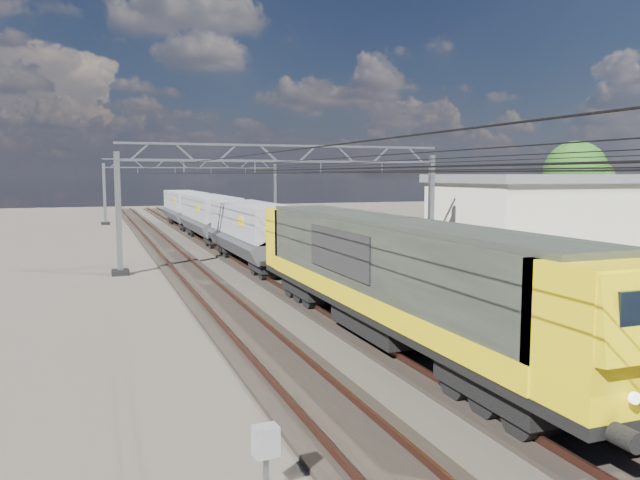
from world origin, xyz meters
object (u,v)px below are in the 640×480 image
object	(u,v)px
catenary_gantry_mid	(289,200)
tree_far	(580,175)
locomotive	(389,271)
industrial_shed	(566,211)
trackside_cabinet	(266,443)
hopper_wagon_lead	(253,229)
catenary_gantry_far	(194,188)
hopper_wagon_mid	(210,214)
hopper_wagon_third	(185,206)

from	to	relation	value
catenary_gantry_mid	tree_far	world-z (taller)	tree_far
locomotive	industrial_shed	size ratio (longest dim) A/B	1.13
tree_far	trackside_cabinet	bearing A→B (deg)	-137.79
locomotive	hopper_wagon_lead	xyz separation A→B (m)	(-0.00, 17.70, -0.09)
hopper_wagon_lead	tree_far	size ratio (longest dim) A/B	1.55
catenary_gantry_far	hopper_wagon_lead	distance (m)	35.55
catenary_gantry_mid	tree_far	size ratio (longest dim) A/B	2.37
hopper_wagon_mid	hopper_wagon_third	size ratio (longest dim) A/B	1.00
trackside_cabinet	industrial_shed	bearing A→B (deg)	36.86
catenary_gantry_far	industrial_shed	size ratio (longest dim) A/B	1.07
industrial_shed	tree_far	bearing A→B (deg)	43.12
catenary_gantry_far	trackside_cabinet	bearing A→B (deg)	-97.67
trackside_cabinet	tree_far	xyz separation A→B (m)	(38.56, 34.98, 4.41)
hopper_wagon_third	trackside_cabinet	xyz separation A→B (m)	(-6.24, -54.14, -1.29)
catenary_gantry_mid	locomotive	bearing A→B (deg)	-96.65
tree_far	hopper_wagon_third	bearing A→B (deg)	149.34
trackside_cabinet	industrial_shed	distance (m)	40.71
hopper_wagon_mid	industrial_shed	bearing A→B (deg)	-27.97
hopper_wagon_third	industrial_shed	distance (m)	36.09
catenary_gantry_far	tree_far	world-z (taller)	tree_far
hopper_wagon_mid	trackside_cabinet	distance (m)	40.44
hopper_wagon_third	industrial_shed	bearing A→B (deg)	-48.31
catenary_gantry_mid	industrial_shed	size ratio (longest dim) A/B	1.07
hopper_wagon_mid	hopper_wagon_third	distance (m)	14.20
trackside_cabinet	hopper_wagon_third	bearing A→B (deg)	78.33
hopper_wagon_lead	trackside_cabinet	xyz separation A→B (m)	(-6.24, -25.74, -1.29)
catenary_gantry_mid	trackside_cabinet	xyz separation A→B (m)	(-8.24, -25.19, -2.97)
catenary_gantry_mid	catenary_gantry_far	xyz separation A→B (m)	(0.00, 36.00, 0.00)
locomotive	trackside_cabinet	xyz separation A→B (m)	(-6.24, -8.04, -1.39)
catenary_gantry_mid	hopper_wagon_mid	xyz separation A→B (m)	(-2.00, 14.75, -1.67)
hopper_wagon_third	catenary_gantry_mid	bearing A→B (deg)	-86.05
catenary_gantry_mid	hopper_wagon_third	world-z (taller)	catenary_gantry_mid
tree_far	catenary_gantry_far	bearing A→B (deg)	139.15
catenary_gantry_far	hopper_wagon_third	bearing A→B (deg)	-105.83
trackside_cabinet	catenary_gantry_mid	bearing A→B (deg)	66.79
tree_far	hopper_wagon_lead	bearing A→B (deg)	-164.04
tree_far	catenary_gantry_mid	bearing A→B (deg)	-162.11
industrial_shed	hopper_wagon_lead	bearing A→B (deg)	-176.53
trackside_cabinet	hopper_wagon_mid	bearing A→B (deg)	76.02
catenary_gantry_mid	hopper_wagon_mid	world-z (taller)	catenary_gantry_mid
hopper_wagon_mid	catenary_gantry_far	bearing A→B (deg)	84.62
industrial_shed	tree_far	xyz separation A→B (m)	(8.32, 7.79, 2.62)
catenary_gantry_far	trackside_cabinet	size ratio (longest dim) A/B	16.09
catenary_gantry_far	industrial_shed	bearing A→B (deg)	-57.09
catenary_gantry_mid	industrial_shed	world-z (taller)	catenary_gantry_mid
locomotive	trackside_cabinet	distance (m)	10.27
catenary_gantry_far	hopper_wagon_mid	bearing A→B (deg)	-95.38
hopper_wagon_third	trackside_cabinet	bearing A→B (deg)	-96.58
hopper_wagon_third	tree_far	bearing A→B (deg)	-30.66
hopper_wagon_mid	trackside_cabinet	xyz separation A→B (m)	(-6.24, -39.94, -1.29)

